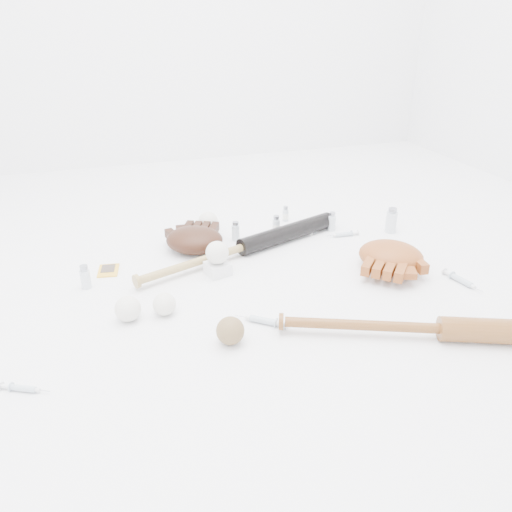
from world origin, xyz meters
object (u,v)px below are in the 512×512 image
object	(u,v)px
bat_wood	(443,329)
pedestal	(218,268)
glove_dark	(194,239)
bat_dark	(243,247)

from	to	relation	value
bat_wood	pedestal	bearing A→B (deg)	153.84
glove_dark	pedestal	size ratio (longest dim) A/B	3.38
glove_dark	pedestal	world-z (taller)	glove_dark
pedestal	bat_dark	bearing A→B (deg)	41.76
bat_dark	pedestal	bearing A→B (deg)	-157.55
glove_dark	bat_dark	bearing A→B (deg)	-4.90
bat_dark	glove_dark	distance (m)	0.18
bat_wood	pedestal	xyz separation A→B (m)	(-0.47, 0.53, -0.01)
bat_wood	glove_dark	world-z (taller)	glove_dark
bat_dark	glove_dark	bearing A→B (deg)	130.27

